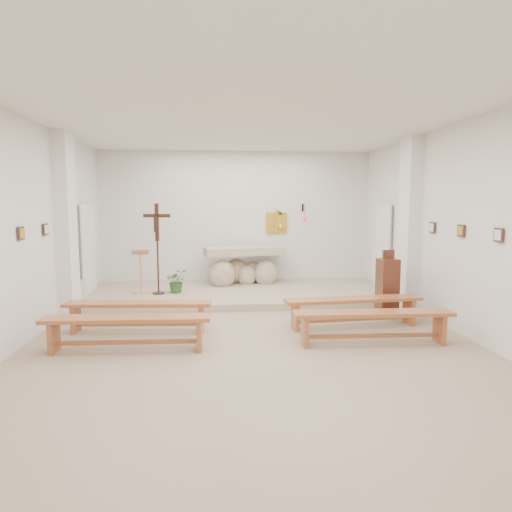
{
  "coord_description": "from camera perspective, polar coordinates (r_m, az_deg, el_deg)",
  "views": [
    {
      "loc": [
        -0.55,
        -6.94,
        2.18
      ],
      "look_at": [
        0.21,
        1.6,
        1.17
      ],
      "focal_mm": 32.0,
      "sensor_mm": 36.0,
      "label": 1
    }
  ],
  "objects": [
    {
      "name": "ground",
      "position": [
        7.3,
        -0.57,
        -10.68
      ],
      "size": [
        7.0,
        10.0,
        0.0
      ],
      "primitive_type": "cube",
      "color": "tan",
      "rests_on": "ground"
    },
    {
      "name": "wall_left",
      "position": [
        7.55,
        -28.04,
        2.65
      ],
      "size": [
        0.02,
        10.0,
        3.5
      ],
      "primitive_type": "cube",
      "color": "silver",
      "rests_on": "ground"
    },
    {
      "name": "wall_right",
      "position": [
        8.04,
        25.09,
        3.0
      ],
      "size": [
        0.02,
        10.0,
        3.5
      ],
      "primitive_type": "cube",
      "color": "silver",
      "rests_on": "ground"
    },
    {
      "name": "wall_back",
      "position": [
        11.95,
        -2.46,
        4.63
      ],
      "size": [
        7.0,
        0.02,
        3.5
      ],
      "primitive_type": "cube",
      "color": "silver",
      "rests_on": "ground"
    },
    {
      "name": "ceiling",
      "position": [
        7.09,
        -0.6,
        17.35
      ],
      "size": [
        7.0,
        10.0,
        0.02
      ],
      "primitive_type": "cube",
      "color": "silver",
      "rests_on": "wall_back"
    },
    {
      "name": "sanctuary_platform",
      "position": [
        10.67,
        -2.05,
        -4.69
      ],
      "size": [
        6.98,
        3.0,
        0.15
      ],
      "primitive_type": "cube",
      "color": "tan",
      "rests_on": "ground"
    },
    {
      "name": "pilaster_left",
      "position": [
        9.39,
        -22.62,
        3.56
      ],
      "size": [
        0.26,
        0.55,
        3.5
      ],
      "primitive_type": "cube",
      "color": "white",
      "rests_on": "ground"
    },
    {
      "name": "pilaster_right",
      "position": [
        9.77,
        18.59,
        3.83
      ],
      "size": [
        0.26,
        0.55,
        3.5
      ],
      "primitive_type": "cube",
      "color": "white",
      "rests_on": "ground"
    },
    {
      "name": "gold_wall_relief",
      "position": [
        12.02,
        2.56,
        4.17
      ],
      "size": [
        0.55,
        0.04,
        0.55
      ],
      "primitive_type": "cube",
      "color": "gold",
      "rests_on": "wall_back"
    },
    {
      "name": "sanctuary_lamp",
      "position": [
        11.88,
        6.09,
        4.87
      ],
      "size": [
        0.11,
        0.36,
        0.44
      ],
      "color": "black",
      "rests_on": "wall_back"
    },
    {
      "name": "station_frame_left_mid",
      "position": [
        7.73,
        -27.32,
        2.54
      ],
      "size": [
        0.03,
        0.2,
        0.2
      ],
      "primitive_type": "cube",
      "color": "#40271C",
      "rests_on": "wall_left"
    },
    {
      "name": "station_frame_left_rear",
      "position": [
        8.66,
        -24.83,
        3.04
      ],
      "size": [
        0.03,
        0.2,
        0.2
      ],
      "primitive_type": "cube",
      "color": "#40271C",
      "rests_on": "wall_left"
    },
    {
      "name": "station_frame_right_front",
      "position": [
        7.35,
        28.06,
        2.33
      ],
      "size": [
        0.03,
        0.2,
        0.2
      ],
      "primitive_type": "cube",
      "color": "#40271C",
      "rests_on": "wall_right"
    },
    {
      "name": "station_frame_right_mid",
      "position": [
        8.21,
        24.26,
        2.9
      ],
      "size": [
        0.03,
        0.2,
        0.2
      ],
      "primitive_type": "cube",
      "color": "#40271C",
      "rests_on": "wall_right"
    },
    {
      "name": "station_frame_right_rear",
      "position": [
        9.09,
        21.18,
        3.35
      ],
      "size": [
        0.03,
        0.2,
        0.2
      ],
      "primitive_type": "cube",
      "color": "#40271C",
      "rests_on": "wall_right"
    },
    {
      "name": "radiator_left",
      "position": [
        10.24,
        -21.4,
        -4.51
      ],
      "size": [
        0.1,
        0.85,
        0.52
      ],
      "primitive_type": "cube",
      "color": "silver",
      "rests_on": "ground"
    },
    {
      "name": "radiator_right",
      "position": [
        10.6,
        17.08,
        -3.98
      ],
      "size": [
        0.1,
        0.85,
        0.52
      ],
      "primitive_type": "cube",
      "color": "silver",
      "rests_on": "ground"
    },
    {
      "name": "altar",
      "position": [
        11.48,
        -1.63,
        -1.52
      ],
      "size": [
        2.07,
        1.09,
        1.01
      ],
      "rotation": [
        0.0,
        0.0,
        0.17
      ],
      "color": "beige",
      "rests_on": "sanctuary_platform"
    },
    {
      "name": "lectern",
      "position": [
        10.56,
        -14.22,
        -1.8
      ],
      "size": [
        0.42,
        0.38,
        1.03
      ],
      "rotation": [
        0.0,
        0.0,
        0.22
      ],
      "color": "tan",
      "rests_on": "sanctuary_platform"
    },
    {
      "name": "crucifix_stand",
      "position": [
        10.3,
        -12.23,
        1.72
      ],
      "size": [
        0.6,
        0.26,
        2.01
      ],
      "rotation": [
        0.0,
        0.0,
        -0.23
      ],
      "color": "#331910",
      "rests_on": "sanctuary_platform"
    },
    {
      "name": "potted_plant",
      "position": [
        10.49,
        -9.86,
        -3.07
      ],
      "size": [
        0.57,
        0.52,
        0.54
      ],
      "primitive_type": "imported",
      "rotation": [
        0.0,
        0.0,
        0.24
      ],
      "color": "#285321",
      "rests_on": "sanctuary_platform"
    },
    {
      "name": "donation_pedestal",
      "position": [
        9.07,
        16.09,
        -3.79
      ],
      "size": [
        0.37,
        0.37,
        1.29
      ],
      "rotation": [
        0.0,
        0.0,
        0.09
      ],
      "color": "#4E2916",
      "rests_on": "ground"
    },
    {
      "name": "bench_left_front",
      "position": [
        7.98,
        -14.49,
        -6.49
      ],
      "size": [
        2.47,
        0.56,
        0.52
      ],
      "rotation": [
        0.0,
        0.0,
        -0.07
      ],
      "color": "#A85930",
      "rests_on": "ground"
    },
    {
      "name": "bench_right_front",
      "position": [
        8.23,
        12.09,
        -6.03
      ],
      "size": [
        2.47,
        0.61,
        0.52
      ],
      "rotation": [
        0.0,
        0.0,
        0.09
      ],
      "color": "#A85930",
      "rests_on": "ground"
    },
    {
      "name": "bench_left_second",
      "position": [
        7.02,
        -15.82,
        -8.34
      ],
      "size": [
        2.46,
        0.47,
        0.52
      ],
      "rotation": [
        0.0,
        0.0,
        -0.03
      ],
      "color": "#A85930",
      "rests_on": "ground"
    },
    {
      "name": "bench_right_second",
      "position": [
        7.3,
        14.42,
        -7.72
      ],
      "size": [
        2.46,
        0.46,
        0.52
      ],
      "rotation": [
        0.0,
        0.0,
        -0.03
      ],
      "color": "#A85930",
      "rests_on": "ground"
    }
  ]
}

